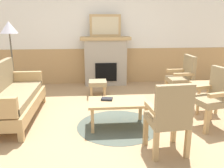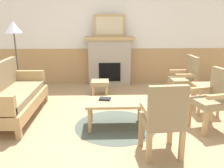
{
  "view_description": "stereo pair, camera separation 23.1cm",
  "coord_description": "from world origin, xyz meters",
  "px_view_note": "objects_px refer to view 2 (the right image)",
  "views": [
    {
      "loc": [
        -0.37,
        -3.93,
        1.72
      ],
      "look_at": [
        0.0,
        0.35,
        0.55
      ],
      "focal_mm": 38.29,
      "sensor_mm": 36.0,
      "label": 1
    },
    {
      "loc": [
        -0.14,
        -3.95,
        1.72
      ],
      "look_at": [
        0.0,
        0.35,
        0.55
      ],
      "focal_mm": 38.29,
      "sensor_mm": 36.0,
      "label": 2
    }
  ],
  "objects_px": {
    "coffee_table": "(116,104)",
    "armchair_by_window_left": "(214,97)",
    "armchair_near_fireplace": "(186,77)",
    "book_on_table": "(105,99)",
    "side_table": "(206,91)",
    "armchair_front_left": "(163,117)",
    "fireplace": "(110,61)",
    "floor_lamp_by_couch": "(14,32)",
    "footstool": "(100,84)",
    "framed_picture": "(109,26)",
    "couch": "(13,96)"
  },
  "relations": [
    {
      "from": "fireplace",
      "to": "side_table",
      "type": "bearing_deg",
      "value": -50.15
    },
    {
      "from": "couch",
      "to": "armchair_front_left",
      "type": "bearing_deg",
      "value": -29.45
    },
    {
      "from": "armchair_near_fireplace",
      "to": "armchair_by_window_left",
      "type": "bearing_deg",
      "value": -89.87
    },
    {
      "from": "footstool",
      "to": "armchair_by_window_left",
      "type": "distance_m",
      "value": 2.57
    },
    {
      "from": "coffee_table",
      "to": "armchair_by_window_left",
      "type": "distance_m",
      "value": 1.56
    },
    {
      "from": "framed_picture",
      "to": "footstool",
      "type": "relative_size",
      "value": 2.0
    },
    {
      "from": "book_on_table",
      "to": "armchair_near_fireplace",
      "type": "bearing_deg",
      "value": 33.55
    },
    {
      "from": "armchair_near_fireplace",
      "to": "floor_lamp_by_couch",
      "type": "xyz_separation_m",
      "value": [
        -3.68,
        0.47,
        0.91
      ]
    },
    {
      "from": "framed_picture",
      "to": "floor_lamp_by_couch",
      "type": "xyz_separation_m",
      "value": [
        -2.09,
        -0.96,
        -0.11
      ]
    },
    {
      "from": "framed_picture",
      "to": "couch",
      "type": "height_order",
      "value": "framed_picture"
    },
    {
      "from": "footstool",
      "to": "armchair_near_fireplace",
      "type": "distance_m",
      "value": 1.9
    },
    {
      "from": "armchair_front_left",
      "to": "floor_lamp_by_couch",
      "type": "xyz_separation_m",
      "value": [
        -2.69,
        2.58,
        0.91
      ]
    },
    {
      "from": "fireplace",
      "to": "armchair_front_left",
      "type": "bearing_deg",
      "value": -80.42
    },
    {
      "from": "coffee_table",
      "to": "armchair_by_window_left",
      "type": "bearing_deg",
      "value": -5.1
    },
    {
      "from": "floor_lamp_by_couch",
      "to": "armchair_by_window_left",
      "type": "bearing_deg",
      "value": -26.35
    },
    {
      "from": "floor_lamp_by_couch",
      "to": "couch",
      "type": "bearing_deg",
      "value": -75.28
    },
    {
      "from": "book_on_table",
      "to": "armchair_near_fireplace",
      "type": "relative_size",
      "value": 0.19
    },
    {
      "from": "armchair_front_left",
      "to": "armchair_by_window_left",
      "type": "bearing_deg",
      "value": 37.3
    },
    {
      "from": "armchair_by_window_left",
      "to": "coffee_table",
      "type": "bearing_deg",
      "value": 174.9
    },
    {
      "from": "framed_picture",
      "to": "armchair_near_fireplace",
      "type": "bearing_deg",
      "value": -42.14
    },
    {
      "from": "side_table",
      "to": "floor_lamp_by_couch",
      "type": "relative_size",
      "value": 0.33
    },
    {
      "from": "fireplace",
      "to": "armchair_by_window_left",
      "type": "distance_m",
      "value": 3.2
    },
    {
      "from": "armchair_by_window_left",
      "to": "side_table",
      "type": "xyz_separation_m",
      "value": [
        0.16,
        0.68,
        -0.1
      ]
    },
    {
      "from": "armchair_near_fireplace",
      "to": "armchair_front_left",
      "type": "distance_m",
      "value": 2.32
    },
    {
      "from": "footstool",
      "to": "armchair_by_window_left",
      "type": "bearing_deg",
      "value": -44.28
    },
    {
      "from": "fireplace",
      "to": "floor_lamp_by_couch",
      "type": "distance_m",
      "value": 2.44
    },
    {
      "from": "couch",
      "to": "book_on_table",
      "type": "xyz_separation_m",
      "value": [
        1.63,
        -0.37,
        0.06
      ]
    },
    {
      "from": "book_on_table",
      "to": "armchair_front_left",
      "type": "relative_size",
      "value": 0.19
    },
    {
      "from": "book_on_table",
      "to": "armchair_front_left",
      "type": "bearing_deg",
      "value": -52.8
    },
    {
      "from": "book_on_table",
      "to": "footstool",
      "type": "xyz_separation_m",
      "value": [
        -0.11,
        1.58,
        -0.17
      ]
    },
    {
      "from": "book_on_table",
      "to": "armchair_front_left",
      "type": "height_order",
      "value": "armchair_front_left"
    },
    {
      "from": "couch",
      "to": "footstool",
      "type": "height_order",
      "value": "couch"
    },
    {
      "from": "armchair_by_window_left",
      "to": "floor_lamp_by_couch",
      "type": "xyz_separation_m",
      "value": [
        -3.68,
        1.82,
        0.91
      ]
    },
    {
      "from": "floor_lamp_by_couch",
      "to": "armchair_front_left",
      "type": "bearing_deg",
      "value": -43.79
    },
    {
      "from": "armchair_front_left",
      "to": "framed_picture",
      "type": "bearing_deg",
      "value": 99.58
    },
    {
      "from": "floor_lamp_by_couch",
      "to": "framed_picture",
      "type": "bearing_deg",
      "value": 24.64
    },
    {
      "from": "coffee_table",
      "to": "armchair_front_left",
      "type": "height_order",
      "value": "armchair_front_left"
    },
    {
      "from": "coffee_table",
      "to": "floor_lamp_by_couch",
      "type": "distance_m",
      "value": 2.92
    },
    {
      "from": "fireplace",
      "to": "armchair_near_fireplace",
      "type": "xyz_separation_m",
      "value": [
        1.58,
        -1.43,
        -0.11
      ]
    },
    {
      "from": "coffee_table",
      "to": "armchair_front_left",
      "type": "xyz_separation_m",
      "value": [
        0.55,
        -0.89,
        0.15
      ]
    },
    {
      "from": "couch",
      "to": "floor_lamp_by_couch",
      "type": "relative_size",
      "value": 1.07
    },
    {
      "from": "floor_lamp_by_couch",
      "to": "side_table",
      "type": "bearing_deg",
      "value": -16.52
    },
    {
      "from": "coffee_table",
      "to": "armchair_near_fireplace",
      "type": "height_order",
      "value": "armchair_near_fireplace"
    },
    {
      "from": "book_on_table",
      "to": "side_table",
      "type": "relative_size",
      "value": 0.33
    },
    {
      "from": "footstool",
      "to": "coffee_table",
      "type": "bearing_deg",
      "value": -80.2
    },
    {
      "from": "coffee_table",
      "to": "armchair_front_left",
      "type": "relative_size",
      "value": 0.98
    },
    {
      "from": "framed_picture",
      "to": "couch",
      "type": "bearing_deg",
      "value": -128.69
    },
    {
      "from": "footstool",
      "to": "side_table",
      "type": "relative_size",
      "value": 0.73
    },
    {
      "from": "book_on_table",
      "to": "armchair_by_window_left",
      "type": "xyz_separation_m",
      "value": [
        1.72,
        -0.21,
        0.08
      ]
    },
    {
      "from": "couch",
      "to": "floor_lamp_by_couch",
      "type": "bearing_deg",
      "value": 104.72
    }
  ]
}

